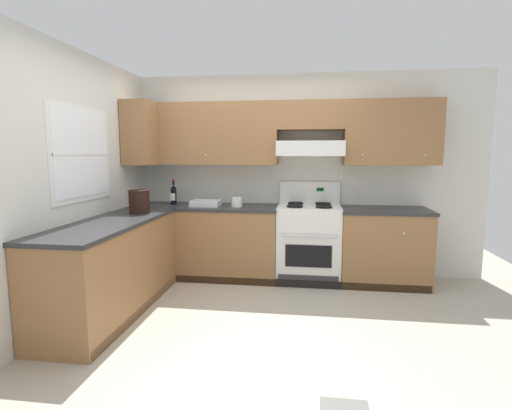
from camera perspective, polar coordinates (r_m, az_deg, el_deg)
ground_plane at (r=3.83m, az=-2.71°, el=-16.42°), size 7.04×7.04×0.00m
wall_back at (r=4.97m, az=5.05°, el=6.67°), size 4.68×0.57×2.55m
wall_left at (r=4.30m, az=-23.65°, el=4.12°), size 0.47×4.00×2.55m
counter_back_run at (r=4.83m, az=1.74°, el=-5.64°), size 3.60×0.65×0.91m
counter_left_run at (r=4.07m, az=-20.45°, el=-8.65°), size 0.63×1.91×0.91m
stove at (r=4.81m, az=7.75°, el=-5.43°), size 0.76×0.62×1.20m
wine_bottle at (r=5.04m, az=-12.04°, el=1.56°), size 0.07×0.07×0.32m
bowl at (r=4.83m, az=-7.42°, el=0.12°), size 0.35×0.27×0.07m
bucket at (r=4.40m, az=-16.84°, el=0.56°), size 0.23×0.23×0.26m
paper_towel_roll at (r=4.73m, az=-2.84°, el=0.43°), size 0.13×0.13×0.12m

